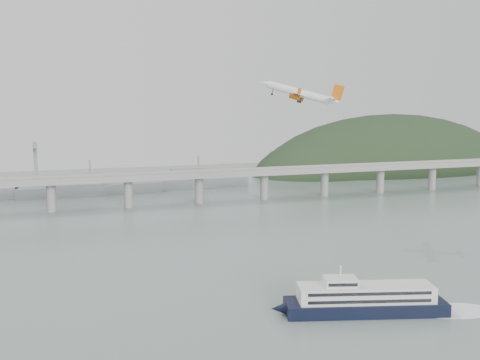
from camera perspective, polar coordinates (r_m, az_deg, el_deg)
name	(u,v)px	position (r m, az deg, el deg)	size (l,w,h in m)	color
ground	(289,295)	(212.14, 5.03, -11.59)	(900.00, 900.00, 0.00)	slate
bridge	(170,180)	(394.37, -7.15, 0.00)	(800.00, 22.00, 23.90)	gray
headland	(402,187)	(638.62, 16.13, -0.66)	(365.00, 155.00, 156.00)	black
ferry	(365,300)	(197.88, 12.60, -11.79)	(87.35, 33.63, 16.83)	black
airliner	(301,93)	(273.92, 6.24, 8.73)	(34.92, 33.29, 13.59)	white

